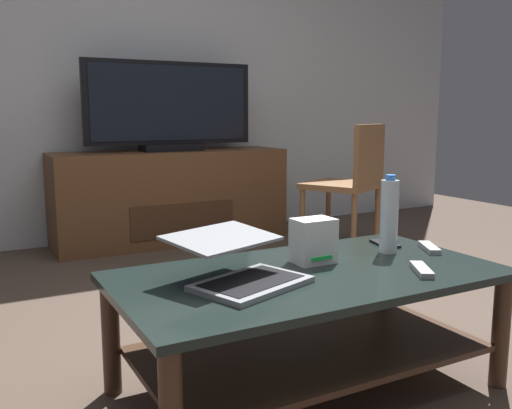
% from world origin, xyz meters
% --- Properties ---
extents(ground_plane, '(7.68, 7.68, 0.00)m').
position_xyz_m(ground_plane, '(0.00, 0.00, 0.00)').
color(ground_plane, '#4C3D33').
extents(back_wall, '(6.40, 0.12, 2.80)m').
position_xyz_m(back_wall, '(0.00, 2.55, 1.40)').
color(back_wall, silver).
rests_on(back_wall, ground).
extents(coffee_table, '(1.29, 0.69, 0.42)m').
position_xyz_m(coffee_table, '(-0.11, -0.14, 0.29)').
color(coffee_table, black).
rests_on(coffee_table, ground).
extents(media_cabinet, '(1.70, 0.48, 0.67)m').
position_xyz_m(media_cabinet, '(0.26, 2.23, 0.34)').
color(media_cabinet, brown).
rests_on(media_cabinet, ground).
extents(television, '(1.24, 0.20, 0.63)m').
position_xyz_m(television, '(0.26, 2.21, 0.98)').
color(television, black).
rests_on(television, media_cabinet).
extents(dining_chair, '(0.59, 0.59, 0.87)m').
position_xyz_m(dining_chair, '(1.21, 1.33, 0.50)').
color(dining_chair, brown).
rests_on(dining_chair, ground).
extents(laptop, '(0.44, 0.45, 0.15)m').
position_xyz_m(laptop, '(-0.38, -0.14, 0.48)').
color(laptop, gray).
rests_on(laptop, coffee_table).
extents(router_box, '(0.14, 0.11, 0.16)m').
position_xyz_m(router_box, '(-0.04, -0.05, 0.50)').
color(router_box, white).
rests_on(router_box, coffee_table).
extents(water_bottle_near, '(0.07, 0.07, 0.30)m').
position_xyz_m(water_bottle_near, '(0.30, -0.06, 0.56)').
color(water_bottle_near, silver).
rests_on(water_bottle_near, coffee_table).
extents(cell_phone, '(0.10, 0.15, 0.01)m').
position_xyz_m(cell_phone, '(0.37, 0.04, 0.42)').
color(cell_phone, black).
rests_on(cell_phone, coffee_table).
extents(tv_remote, '(0.12, 0.16, 0.02)m').
position_xyz_m(tv_remote, '(0.21, -0.33, 0.43)').
color(tv_remote, '#99999E').
rests_on(tv_remote, coffee_table).
extents(soundbar_remote, '(0.12, 0.16, 0.02)m').
position_xyz_m(soundbar_remote, '(0.46, -0.12, 0.43)').
color(soundbar_remote, '#99999E').
rests_on(soundbar_remote, coffee_table).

